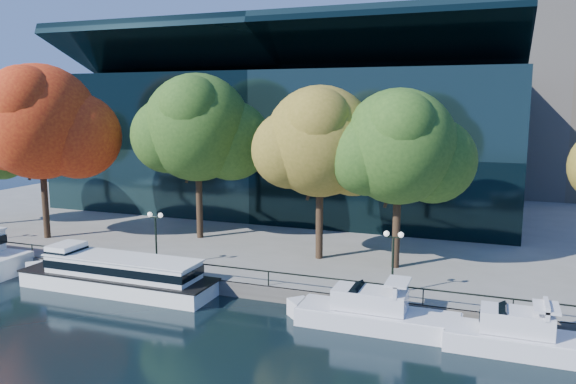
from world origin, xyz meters
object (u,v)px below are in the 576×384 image
at_px(lamp_1, 156,226).
at_px(tree_2, 199,130).
at_px(tree_4, 401,149).
at_px(tree_3, 322,144).
at_px(tour_boat, 112,272).
at_px(tree_1, 41,124).
at_px(cruiser_near, 370,312).
at_px(lamp_2, 393,248).
at_px(cruiser_far, 516,336).

bearing_deg(lamp_1, tree_2, 97.70).
xyz_separation_m(tree_2, lamp_1, (1.20, -8.87, -6.61)).
bearing_deg(tree_4, tree_3, 176.61).
height_order(tour_boat, tree_1, tree_1).
relative_size(cruiser_near, tree_2, 0.72).
relative_size(cruiser_near, tree_3, 0.78).
height_order(tour_boat, lamp_2, lamp_2).
height_order(cruiser_near, tree_2, tree_2).
xyz_separation_m(tour_boat, tree_1, (-12.47, 7.27, 9.80)).
height_order(cruiser_far, tree_2, tree_2).
relative_size(tour_boat, cruiser_near, 1.52).
xyz_separation_m(lamp_1, lamp_2, (17.36, 0.00, 0.00)).
distance_m(tree_3, tree_4, 5.97).
xyz_separation_m(cruiser_near, tree_2, (-17.93, 12.33, 9.66)).
height_order(tree_4, lamp_2, tree_4).
xyz_separation_m(cruiser_near, tree_3, (-5.96, 9.60, 8.94)).
bearing_deg(tree_4, lamp_1, -160.89).
bearing_deg(tree_1, cruiser_near, -13.75).
bearing_deg(tree_4, tree_2, 170.25).
bearing_deg(tour_boat, cruiser_far, -1.86).
relative_size(tree_1, lamp_2, 3.79).
distance_m(cruiser_far, tree_2, 30.39).
bearing_deg(lamp_1, tree_1, 163.81).
xyz_separation_m(tree_2, tree_4, (17.92, -3.08, -0.91)).
bearing_deg(cruiser_near, cruiser_far, -4.39).
relative_size(cruiser_far, tree_4, 0.69).
distance_m(cruiser_near, tree_3, 14.40).
height_order(tree_1, tree_2, tree_1).
height_order(tree_3, lamp_1, tree_3).
xyz_separation_m(cruiser_near, cruiser_far, (7.83, -0.60, -0.00)).
xyz_separation_m(tree_3, tree_4, (5.95, -0.35, -0.19)).
relative_size(tree_1, tree_2, 1.06).
xyz_separation_m(cruiser_near, tree_4, (-0.00, 9.25, 8.74)).
bearing_deg(tree_4, lamp_2, -83.78).
bearing_deg(lamp_2, tree_2, 154.44).
relative_size(tour_boat, cruiser_far, 1.75).
relative_size(tour_boat, tree_1, 1.03).
height_order(cruiser_far, lamp_1, lamp_1).
relative_size(tree_1, lamp_1, 3.79).
bearing_deg(tour_boat, tree_3, 37.32).
xyz_separation_m(tour_boat, tree_3, (12.27, 9.35, 8.60)).
height_order(tour_boat, cruiser_far, tour_boat).
relative_size(tree_2, tree_3, 1.09).
bearing_deg(lamp_2, tree_3, 136.97).
bearing_deg(tree_4, tour_boat, -153.71).
distance_m(lamp_1, lamp_2, 17.36).
bearing_deg(tree_3, tree_2, 167.17).
distance_m(cruiser_far, tree_3, 19.34).
relative_size(cruiser_far, lamp_1, 2.22).
height_order(tree_3, lamp_2, tree_3).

